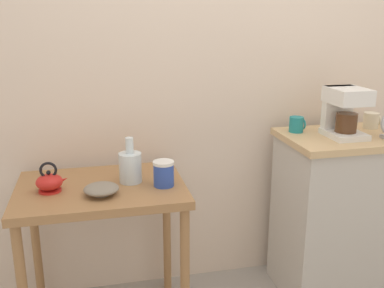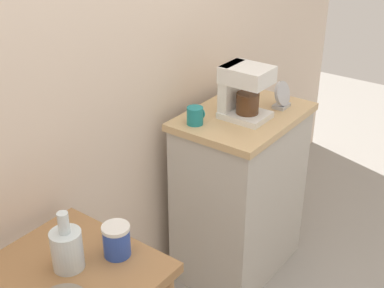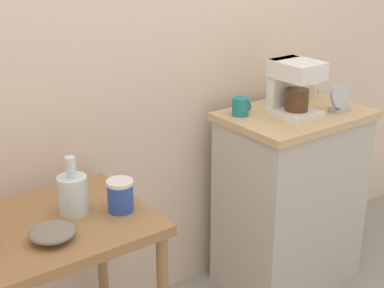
{
  "view_description": "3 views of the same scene",
  "coord_description": "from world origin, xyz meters",
  "px_view_note": "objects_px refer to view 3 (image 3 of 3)",
  "views": [
    {
      "loc": [
        -0.71,
        -1.99,
        1.55
      ],
      "look_at": [
        -0.26,
        -0.02,
        0.97
      ],
      "focal_mm": 41.46,
      "sensor_mm": 36.0,
      "label": 1
    },
    {
      "loc": [
        -1.43,
        -1.14,
        1.97
      ],
      "look_at": [
        0.16,
        0.04,
        0.96
      ],
      "focal_mm": 48.86,
      "sensor_mm": 36.0,
      "label": 2
    },
    {
      "loc": [
        -1.3,
        -1.72,
        1.77
      ],
      "look_at": [
        -0.02,
        0.03,
        0.93
      ],
      "focal_mm": 53.13,
      "sensor_mm": 36.0,
      "label": 3
    }
  ],
  "objects_px": {
    "glass_carafe_vase": "(73,193)",
    "mug_small_cream": "(310,91)",
    "canister_enamel": "(120,196)",
    "bowl_stoneware": "(52,232)",
    "table_clock": "(340,99)",
    "coffee_maker": "(293,85)",
    "mug_dark_teal": "(241,107)"
  },
  "relations": [
    {
      "from": "glass_carafe_vase",
      "to": "mug_dark_teal",
      "type": "xyz_separation_m",
      "value": [
        0.93,
        0.14,
        0.12
      ]
    },
    {
      "from": "coffee_maker",
      "to": "mug_small_cream",
      "type": "bearing_deg",
      "value": 25.44
    },
    {
      "from": "glass_carafe_vase",
      "to": "coffee_maker",
      "type": "height_order",
      "value": "coffee_maker"
    },
    {
      "from": "bowl_stoneware",
      "to": "mug_small_cream",
      "type": "distance_m",
      "value": 1.56
    },
    {
      "from": "coffee_maker",
      "to": "mug_small_cream",
      "type": "relative_size",
      "value": 2.85
    },
    {
      "from": "canister_enamel",
      "to": "coffee_maker",
      "type": "height_order",
      "value": "coffee_maker"
    },
    {
      "from": "canister_enamel",
      "to": "bowl_stoneware",
      "type": "bearing_deg",
      "value": -170.33
    },
    {
      "from": "table_clock",
      "to": "bowl_stoneware",
      "type": "bearing_deg",
      "value": -178.25
    },
    {
      "from": "canister_enamel",
      "to": "mug_dark_teal",
      "type": "distance_m",
      "value": 0.83
    },
    {
      "from": "glass_carafe_vase",
      "to": "canister_enamel",
      "type": "relative_size",
      "value": 1.83
    },
    {
      "from": "coffee_maker",
      "to": "canister_enamel",
      "type": "bearing_deg",
      "value": -174.33
    },
    {
      "from": "bowl_stoneware",
      "to": "canister_enamel",
      "type": "height_order",
      "value": "canister_enamel"
    },
    {
      "from": "bowl_stoneware",
      "to": "mug_small_cream",
      "type": "height_order",
      "value": "mug_small_cream"
    },
    {
      "from": "coffee_maker",
      "to": "mug_small_cream",
      "type": "xyz_separation_m",
      "value": [
        0.26,
        0.12,
        -0.1
      ]
    },
    {
      "from": "bowl_stoneware",
      "to": "canister_enamel",
      "type": "relative_size",
      "value": 1.3
    },
    {
      "from": "mug_dark_teal",
      "to": "table_clock",
      "type": "height_order",
      "value": "table_clock"
    },
    {
      "from": "mug_small_cream",
      "to": "table_clock",
      "type": "xyz_separation_m",
      "value": [
        -0.03,
        -0.22,
        0.02
      ]
    },
    {
      "from": "canister_enamel",
      "to": "coffee_maker",
      "type": "distance_m",
      "value": 1.01
    },
    {
      "from": "coffee_maker",
      "to": "table_clock",
      "type": "height_order",
      "value": "coffee_maker"
    },
    {
      "from": "coffee_maker",
      "to": "mug_small_cream",
      "type": "distance_m",
      "value": 0.3
    },
    {
      "from": "canister_enamel",
      "to": "table_clock",
      "type": "relative_size",
      "value": 0.89
    },
    {
      "from": "glass_carafe_vase",
      "to": "mug_small_cream",
      "type": "relative_size",
      "value": 2.44
    },
    {
      "from": "mug_small_cream",
      "to": "table_clock",
      "type": "relative_size",
      "value": 0.67
    },
    {
      "from": "table_clock",
      "to": "glass_carafe_vase",
      "type": "bearing_deg",
      "value": 176.1
    },
    {
      "from": "coffee_maker",
      "to": "bowl_stoneware",
      "type": "bearing_deg",
      "value": -173.4
    },
    {
      "from": "glass_carafe_vase",
      "to": "table_clock",
      "type": "distance_m",
      "value": 1.36
    },
    {
      "from": "mug_dark_teal",
      "to": "coffee_maker",
      "type": "bearing_deg",
      "value": -33.66
    },
    {
      "from": "canister_enamel",
      "to": "table_clock",
      "type": "bearing_deg",
      "value": -0.2
    },
    {
      "from": "canister_enamel",
      "to": "mug_small_cream",
      "type": "height_order",
      "value": "mug_small_cream"
    },
    {
      "from": "mug_small_cream",
      "to": "mug_dark_teal",
      "type": "height_order",
      "value": "mug_small_cream"
    },
    {
      "from": "glass_carafe_vase",
      "to": "canister_enamel",
      "type": "distance_m",
      "value": 0.17
    },
    {
      "from": "glass_carafe_vase",
      "to": "table_clock",
      "type": "xyz_separation_m",
      "value": [
        1.35,
        -0.09,
        0.14
      ]
    }
  ]
}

